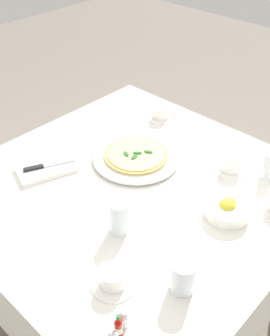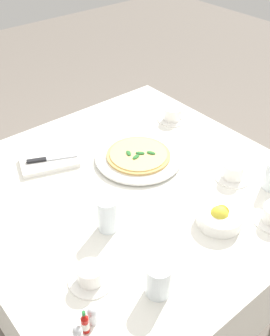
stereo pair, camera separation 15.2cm
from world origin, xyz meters
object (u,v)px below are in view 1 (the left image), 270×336
object	(u,v)px
water_glass_right_edge	(119,218)
citrus_bowl	(227,209)
coffee_cup_center_back	(231,164)
salt_shaker	(123,319)
napkin_folded	(47,168)
water_glass_back_corner	(270,166)
coffee_cup_far_left	(161,113)
dinner_knife	(47,165)
pizza	(136,155)
hot_sauce_bottle	(118,327)
pizza_plate	(136,157)
coffee_cup_near_right	(113,278)
water_glass_near_left	(183,278)

from	to	relation	value
water_glass_right_edge	citrus_bowl	bearing A→B (deg)	-35.60
coffee_cup_center_back	salt_shaker	bearing A→B (deg)	-168.11
salt_shaker	napkin_folded	bearing A→B (deg)	68.88
salt_shaker	water_glass_back_corner	bearing A→B (deg)	2.27
coffee_cup_far_left	dinner_knife	xyz separation A→B (m)	(-0.60, 0.06, -0.00)
pizza	water_glass_right_edge	world-z (taller)	water_glass_right_edge
napkin_folded	salt_shaker	size ratio (longest dim) A/B	4.45
water_glass_back_corner	hot_sauce_bottle	xyz separation A→B (m)	(-0.83, -0.04, -0.01)
water_glass_right_edge	pizza_plate	bearing A→B (deg)	35.39
coffee_cup_far_left	water_glass_back_corner	bearing A→B (deg)	-95.21
coffee_cup_far_left	water_glass_back_corner	size ratio (longest dim) A/B	1.22
coffee_cup_far_left	napkin_folded	bearing A→B (deg)	173.87
pizza_plate	coffee_cup_far_left	world-z (taller)	coffee_cup_far_left
coffee_cup_center_back	hot_sauce_bottle	world-z (taller)	hot_sauce_bottle
pizza	dinner_knife	size ratio (longest dim) A/B	1.36
pizza_plate	pizza	size ratio (longest dim) A/B	1.36
water_glass_right_edge	hot_sauce_bottle	world-z (taller)	water_glass_right_edge
pizza_plate	coffee_cup_center_back	world-z (taller)	coffee_cup_center_back
pizza	citrus_bowl	size ratio (longest dim) A/B	1.68
coffee_cup_near_right	coffee_cup_far_left	xyz separation A→B (m)	(0.79, 0.49, 0.00)
dinner_knife	coffee_cup_center_back	bearing A→B (deg)	-21.78
water_glass_back_corner	coffee_cup_far_left	bearing A→B (deg)	84.79
coffee_cup_far_left	hot_sauce_bottle	distance (m)	1.08
dinner_knife	hot_sauce_bottle	distance (m)	0.74
water_glass_near_left	salt_shaker	xyz separation A→B (m)	(-0.19, 0.04, -0.02)
pizza_plate	water_glass_right_edge	distance (m)	0.39
pizza	water_glass_near_left	world-z (taller)	water_glass_near_left
napkin_folded	dinner_knife	xyz separation A→B (m)	(0.00, -0.00, 0.01)
napkin_folded	water_glass_near_left	bearing A→B (deg)	-76.56
pizza_plate	pizza	world-z (taller)	pizza
pizza	citrus_bowl	bearing A→B (deg)	-92.44
coffee_cup_center_back	water_glass_back_corner	distance (m)	0.14
pizza	coffee_cup_center_back	xyz separation A→B (m)	(0.20, -0.31, 0.00)
citrus_bowl	coffee_cup_far_left	bearing A→B (deg)	59.72
coffee_cup_center_back	napkin_folded	xyz separation A→B (m)	(-0.48, 0.51, -0.02)
coffee_cup_near_right	coffee_cup_far_left	distance (m)	0.93
coffee_cup_far_left	salt_shaker	size ratio (longest dim) A/B	2.34
pizza_plate	coffee_cup_near_right	world-z (taller)	coffee_cup_near_right
pizza_plate	citrus_bowl	world-z (taller)	citrus_bowl
water_glass_right_edge	citrus_bowl	world-z (taller)	water_glass_right_edge
coffee_cup_center_back	water_glass_right_edge	xyz separation A→B (m)	(-0.51, 0.09, 0.02)
coffee_cup_center_back	salt_shaker	xyz separation A→B (m)	(-0.74, -0.16, -0.00)
napkin_folded	dinner_knife	size ratio (longest dim) A/B	1.35
water_glass_right_edge	dinner_knife	distance (m)	0.43
dinner_knife	salt_shaker	bearing A→B (deg)	-86.32
water_glass_right_edge	salt_shaker	world-z (taller)	water_glass_right_edge
pizza_plate	water_glass_back_corner	distance (m)	0.51
coffee_cup_near_right	napkin_folded	world-z (taller)	coffee_cup_near_right
pizza_plate	hot_sauce_bottle	world-z (taller)	hot_sauce_bottle
pizza_plate	coffee_cup_near_right	size ratio (longest dim) A/B	2.62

